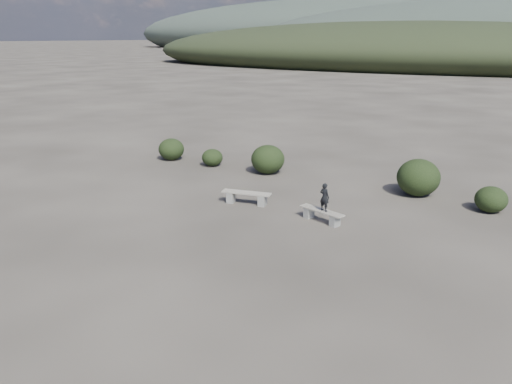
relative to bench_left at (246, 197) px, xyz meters
The scene contains 9 objects.
ground 5.29m from the bench_left, 72.99° to the right, with size 1200.00×1200.00×0.00m, color #2F2A24.
bench_left is the anchor object (origin of this frame).
bench_right 3.11m from the bench_left, ahead, with size 1.68×0.74×0.41m.
seated_person 3.25m from the bench_left, ahead, with size 0.34×0.22×0.94m, color black.
shrub_a 5.87m from the bench_left, 139.10° to the left, with size 0.98×0.98×0.81m, color black.
shrub_b 4.39m from the bench_left, 110.68° to the left, with size 1.49×1.49×1.28m, color black.
shrub_d 6.65m from the bench_left, 41.36° to the left, with size 1.62×1.62×1.42m, color black.
shrub_e 8.54m from the bench_left, 26.47° to the left, with size 1.09×1.09×0.91m, color black.
shrub_f 7.85m from the bench_left, 151.38° to the left, with size 1.25×1.25×1.06m, color black.
Camera 1 is at (7.92, -9.35, 5.85)m, focal length 35.00 mm.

